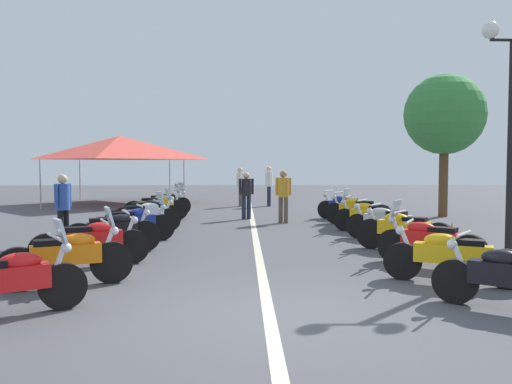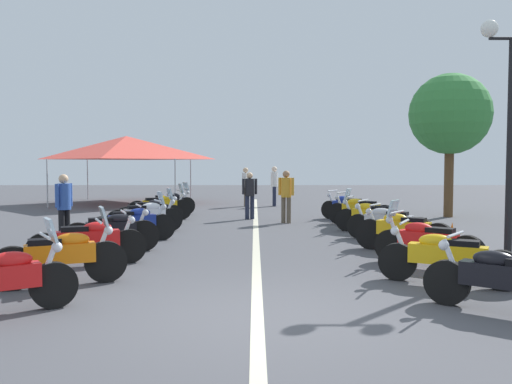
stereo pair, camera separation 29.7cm
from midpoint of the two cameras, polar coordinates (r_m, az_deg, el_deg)
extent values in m
plane|color=#4C4C51|center=(6.70, 1.45, -13.43)|extent=(80.00, 80.00, 0.00)
cube|color=beige|center=(13.82, 0.61, -4.81)|extent=(28.52, 0.16, 0.01)
cylinder|color=black|center=(7.49, -19.87, -9.41)|extent=(0.44, 0.59, 0.61)
ellipsoid|color=red|center=(7.33, -23.84, -6.74)|extent=(0.50, 0.58, 0.22)
cylinder|color=silver|center=(7.42, -20.37, -7.18)|extent=(0.21, 0.28, 0.58)
cylinder|color=silver|center=(7.36, -20.73, -4.43)|extent=(0.55, 0.36, 0.04)
sphere|color=silver|center=(7.41, -19.56, -5.61)|extent=(0.14, 0.14, 0.14)
cube|color=silver|center=(7.37, -20.13, -3.87)|extent=(0.37, 0.29, 0.32)
cylinder|color=black|center=(8.84, -14.94, -7.26)|extent=(0.39, 0.67, 0.66)
cylinder|color=black|center=(8.74, -23.89, -7.53)|extent=(0.39, 0.67, 0.66)
cube|color=orange|center=(8.73, -19.41, -6.25)|extent=(0.67, 1.06, 0.30)
ellipsoid|color=orange|center=(8.72, -18.25, -4.92)|extent=(0.45, 0.58, 0.22)
cube|color=black|center=(8.69, -20.88, -5.12)|extent=(0.43, 0.54, 0.12)
cylinder|color=silver|center=(8.78, -15.36, -5.34)|extent=(0.18, 0.29, 0.58)
cylinder|color=silver|center=(8.73, -15.65, -3.02)|extent=(0.58, 0.28, 0.04)
sphere|color=silver|center=(8.77, -14.66, -4.03)|extent=(0.14, 0.14, 0.14)
cylinder|color=silver|center=(8.94, -22.10, -7.91)|extent=(0.29, 0.54, 0.08)
cube|color=silver|center=(8.73, -15.14, -2.54)|extent=(0.38, 0.25, 0.32)
cylinder|color=black|center=(10.42, -12.70, -5.70)|extent=(0.36, 0.66, 0.65)
cylinder|color=black|center=(10.31, -21.12, -5.93)|extent=(0.36, 0.66, 0.65)
cube|color=red|center=(10.31, -16.91, -4.84)|extent=(0.67, 1.18, 0.30)
ellipsoid|color=red|center=(10.30, -15.92, -3.71)|extent=(0.43, 0.58, 0.22)
cube|color=black|center=(10.27, -18.15, -3.88)|extent=(0.41, 0.54, 0.12)
cylinder|color=silver|center=(10.37, -13.05, -4.07)|extent=(0.17, 0.30, 0.58)
cylinder|color=silver|center=(10.32, -13.30, -2.10)|extent=(0.59, 0.26, 0.04)
sphere|color=silver|center=(10.36, -12.46, -2.96)|extent=(0.14, 0.14, 0.14)
cylinder|color=silver|center=(10.51, -19.45, -6.27)|extent=(0.27, 0.54, 0.08)
cylinder|color=black|center=(11.76, -11.31, -4.62)|extent=(0.37, 0.68, 0.68)
cylinder|color=black|center=(11.61, -17.93, -4.81)|extent=(0.37, 0.68, 0.68)
cube|color=black|center=(11.64, -14.61, -3.84)|extent=(0.63, 1.06, 0.30)
ellipsoid|color=black|center=(11.64, -13.74, -2.84)|extent=(0.43, 0.58, 0.22)
cube|color=black|center=(11.60, -15.70, -2.99)|extent=(0.41, 0.54, 0.12)
cylinder|color=silver|center=(11.71, -11.62, -3.18)|extent=(0.17, 0.30, 0.58)
cylinder|color=silver|center=(11.67, -11.83, -1.42)|extent=(0.59, 0.26, 0.04)
sphere|color=silver|center=(11.71, -11.09, -2.19)|extent=(0.14, 0.14, 0.14)
cylinder|color=silver|center=(11.82, -16.65, -5.15)|extent=(0.27, 0.54, 0.08)
cylinder|color=black|center=(13.35, -9.47, -3.74)|extent=(0.40, 0.65, 0.65)
cylinder|color=black|center=(13.04, -15.67, -3.97)|extent=(0.40, 0.65, 0.65)
cube|color=navy|center=(13.16, -12.54, -3.08)|extent=(0.71, 1.12, 0.30)
ellipsoid|color=navy|center=(13.17, -11.79, -2.19)|extent=(0.45, 0.58, 0.22)
cube|color=black|center=(13.09, -13.50, -2.33)|extent=(0.44, 0.54, 0.12)
cylinder|color=silver|center=(13.30, -9.73, -2.47)|extent=(0.18, 0.29, 0.58)
cylinder|color=silver|center=(13.26, -9.92, -0.93)|extent=(0.58, 0.29, 0.04)
sphere|color=silver|center=(13.31, -9.29, -1.60)|extent=(0.14, 0.14, 0.14)
cylinder|color=silver|center=(13.28, -14.54, -4.26)|extent=(0.30, 0.53, 0.08)
cube|color=silver|center=(13.27, -9.59, -0.62)|extent=(0.38, 0.26, 0.32)
cylinder|color=black|center=(15.12, -8.60, -2.94)|extent=(0.38, 0.65, 0.65)
cylinder|color=black|center=(14.83, -14.09, -3.11)|extent=(0.38, 0.65, 0.65)
cube|color=white|center=(14.94, -11.32, -2.34)|extent=(0.69, 1.13, 0.30)
ellipsoid|color=white|center=(14.96, -10.65, -1.56)|extent=(0.44, 0.58, 0.22)
cube|color=black|center=(14.88, -12.16, -1.67)|extent=(0.42, 0.54, 0.12)
cylinder|color=silver|center=(15.07, -8.83, -1.81)|extent=(0.18, 0.29, 0.58)
cylinder|color=silver|center=(15.04, -8.99, -0.45)|extent=(0.59, 0.28, 0.04)
sphere|color=silver|center=(15.09, -8.43, -1.04)|extent=(0.14, 0.14, 0.14)
cylinder|color=silver|center=(15.06, -13.08, -3.38)|extent=(0.29, 0.54, 0.08)
cube|color=silver|center=(15.05, -8.69, -0.18)|extent=(0.38, 0.25, 0.32)
cylinder|color=black|center=(16.71, -8.37, -2.43)|extent=(0.42, 0.60, 0.61)
cylinder|color=black|center=(16.24, -13.31, -2.64)|extent=(0.42, 0.60, 0.61)
cube|color=black|center=(16.44, -10.81, -1.91)|extent=(0.80, 1.13, 0.30)
ellipsoid|color=black|center=(16.49, -10.22, -1.19)|extent=(0.48, 0.58, 0.22)
cube|color=black|center=(16.36, -11.55, -1.31)|extent=(0.46, 0.55, 0.12)
cylinder|color=silver|center=(16.67, -8.57, -1.41)|extent=(0.20, 0.29, 0.58)
cylinder|color=silver|center=(16.63, -8.71, -0.18)|extent=(0.56, 0.34, 0.04)
sphere|color=silver|center=(16.69, -8.22, -0.71)|extent=(0.14, 0.14, 0.14)
cylinder|color=silver|center=(16.50, -12.48, -2.86)|extent=(0.34, 0.52, 0.08)
cylinder|color=black|center=(18.16, -7.54, -1.88)|extent=(0.37, 0.68, 0.68)
cylinder|color=black|center=(17.88, -12.18, -2.00)|extent=(0.37, 0.68, 0.68)
cube|color=#EAB214|center=(17.99, -9.85, -1.37)|extent=(0.66, 1.15, 0.30)
ellipsoid|color=#EAB214|center=(18.01, -9.29, -0.72)|extent=(0.43, 0.58, 0.22)
cube|color=black|center=(17.94, -10.55, -0.81)|extent=(0.41, 0.54, 0.12)
cylinder|color=silver|center=(18.12, -7.73, -0.94)|extent=(0.17, 0.30, 0.58)
cylinder|color=silver|center=(18.09, -7.87, 0.20)|extent=(0.59, 0.25, 0.04)
sphere|color=silver|center=(18.13, -7.40, -0.30)|extent=(0.14, 0.14, 0.14)
cylinder|color=silver|center=(18.11, -11.33, -2.25)|extent=(0.27, 0.54, 0.08)
cube|color=silver|center=(18.10, -7.62, 0.42)|extent=(0.38, 0.24, 0.32)
cylinder|color=black|center=(19.89, -7.07, -1.48)|extent=(0.46, 0.63, 0.65)
cylinder|color=black|center=(19.35, -10.92, -1.64)|extent=(0.46, 0.63, 0.65)
cube|color=black|center=(19.59, -8.97, -1.04)|extent=(0.80, 1.07, 0.30)
ellipsoid|color=black|center=(19.65, -8.49, -0.44)|extent=(0.49, 0.58, 0.22)
cube|color=black|center=(19.50, -9.57, -0.53)|extent=(0.47, 0.55, 0.12)
cylinder|color=silver|center=(19.85, -7.23, -0.62)|extent=(0.21, 0.28, 0.58)
cylinder|color=silver|center=(19.81, -7.34, 0.41)|extent=(0.55, 0.36, 0.04)
sphere|color=silver|center=(19.88, -6.95, -0.04)|extent=(0.14, 0.14, 0.14)
cylinder|color=silver|center=(19.62, -10.32, -1.86)|extent=(0.36, 0.51, 0.08)
cube|color=silver|center=(19.84, -7.13, 0.62)|extent=(0.37, 0.29, 0.32)
cylinder|color=black|center=(7.72, 20.91, -9.08)|extent=(0.48, 0.57, 0.61)
cube|color=black|center=(7.51, 26.61, -8.14)|extent=(0.93, 1.10, 0.30)
ellipsoid|color=black|center=(7.51, 25.29, -6.56)|extent=(0.52, 0.57, 0.22)
cylinder|color=silver|center=(7.65, 21.38, -6.91)|extent=(0.23, 0.27, 0.58)
cylinder|color=silver|center=(7.59, 21.73, -4.25)|extent=(0.52, 0.41, 0.04)
sphere|color=silver|center=(7.65, 20.62, -5.38)|extent=(0.14, 0.14, 0.14)
cylinder|color=black|center=(9.02, 15.91, -7.24)|extent=(0.40, 0.61, 0.61)
cylinder|color=black|center=(8.87, 25.80, -7.60)|extent=(0.40, 0.61, 0.61)
cube|color=#EAB214|center=(8.88, 20.83, -6.30)|extent=(0.78, 1.17, 0.30)
ellipsoid|color=#EAB214|center=(8.87, 19.70, -4.98)|extent=(0.47, 0.58, 0.22)
cube|color=black|center=(8.84, 22.28, -5.20)|extent=(0.45, 0.55, 0.12)
cylinder|color=silver|center=(8.96, 16.31, -5.37)|extent=(0.19, 0.29, 0.58)
cylinder|color=silver|center=(8.91, 16.60, -3.08)|extent=(0.57, 0.31, 0.04)
sphere|color=silver|center=(8.95, 15.64, -4.07)|extent=(0.14, 0.14, 0.14)
cylinder|color=silver|center=(8.72, 23.73, -8.35)|extent=(0.32, 0.53, 0.08)
cylinder|color=black|center=(10.54, 15.17, -5.64)|extent=(0.49, 0.60, 0.64)
cylinder|color=black|center=(10.14, 22.58, -6.12)|extent=(0.49, 0.60, 0.64)
cube|color=red|center=(10.29, 18.82, -4.90)|extent=(0.85, 1.02, 0.30)
ellipsoid|color=red|center=(10.32, 17.88, -3.74)|extent=(0.52, 0.57, 0.22)
cube|color=black|center=(10.21, 20.02, -3.97)|extent=(0.49, 0.54, 0.12)
cylinder|color=silver|center=(10.48, 15.50, -4.04)|extent=(0.23, 0.27, 0.58)
cylinder|color=silver|center=(10.43, 15.73, -2.09)|extent=(0.52, 0.40, 0.04)
sphere|color=silver|center=(10.50, 14.95, -2.93)|extent=(0.14, 0.14, 0.14)
cylinder|color=silver|center=(10.05, 20.77, -6.72)|extent=(0.39, 0.49, 0.08)
cube|color=silver|center=(10.45, 15.33, -1.69)|extent=(0.36, 0.31, 0.32)
cylinder|color=black|center=(12.08, 12.94, -4.43)|extent=(0.49, 0.64, 0.68)
cylinder|color=black|center=(11.66, 19.73, -4.80)|extent=(0.49, 0.64, 0.68)
cube|color=#EAB214|center=(11.83, 16.29, -3.76)|extent=(0.85, 1.08, 0.30)
ellipsoid|color=#EAB214|center=(11.86, 15.47, -2.76)|extent=(0.50, 0.58, 0.22)
cube|color=black|center=(11.75, 17.33, -2.94)|extent=(0.48, 0.54, 0.12)
cylinder|color=silver|center=(12.03, 13.22, -3.03)|extent=(0.22, 0.28, 0.58)
cylinder|color=silver|center=(11.98, 13.42, -1.33)|extent=(0.54, 0.37, 0.04)
sphere|color=silver|center=(12.04, 12.74, -2.06)|extent=(0.14, 0.14, 0.14)
cylinder|color=silver|center=(11.57, 18.10, -5.34)|extent=(0.37, 0.50, 0.08)
cylinder|color=black|center=(13.74, 11.66, -3.62)|extent=(0.46, 0.60, 0.62)
cylinder|color=black|center=(13.27, 17.86, -3.95)|extent=(0.46, 0.60, 0.62)
cube|color=silver|center=(13.46, 14.71, -3.03)|extent=(0.87, 1.13, 0.30)
ellipsoid|color=silver|center=(13.50, 14.00, -2.15)|extent=(0.50, 0.58, 0.22)
cube|color=black|center=(13.38, 15.62, -2.30)|extent=(0.48, 0.54, 0.12)
cylinder|color=silver|center=(13.69, 11.90, -2.39)|extent=(0.22, 0.28, 0.58)
cylinder|color=silver|center=(13.65, 12.08, -0.89)|extent=(0.54, 0.37, 0.04)
sphere|color=silver|center=(13.71, 11.48, -1.53)|extent=(0.14, 0.14, 0.14)
cylinder|color=silver|center=(13.19, 16.35, -4.37)|extent=(0.37, 0.50, 0.08)
cylinder|color=black|center=(15.14, 10.30, -2.97)|extent=(0.41, 0.63, 0.64)
cylinder|color=black|center=(14.81, 15.69, -3.17)|extent=(0.41, 0.63, 0.64)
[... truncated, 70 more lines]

